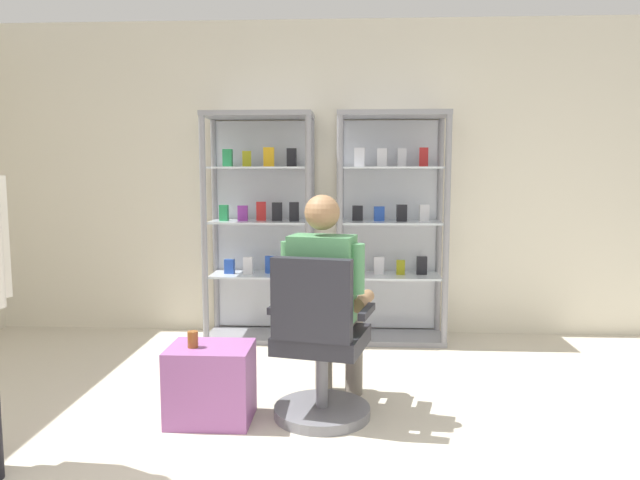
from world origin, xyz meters
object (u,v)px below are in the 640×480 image
Objects in this scene: display_cabinet_left at (261,225)px; office_chair at (319,353)px; display_cabinet_right at (391,226)px; seated_shopkeeper at (327,293)px; tea_glass at (193,339)px; storage_crate at (211,383)px.

office_chair is at bearing -71.20° from display_cabinet_left.
display_cabinet_right is at bearing 73.78° from office_chair.
display_cabinet_left is 1.98× the size of office_chair.
seated_shopkeeper is at bearing 77.16° from office_chair.
tea_glass is (-0.74, -0.22, -0.23)m from seated_shopkeeper.
office_chair is 0.72m from tea_glass.
tea_glass is at bearing -123.99° from display_cabinet_right.
office_chair is 0.74× the size of seated_shopkeeper.
display_cabinet_right is at bearing 56.01° from tea_glass.
display_cabinet_right is 1.67m from seated_shopkeeper.
display_cabinet_left is 1.92m from storage_crate.
display_cabinet_left is 1.93m from office_chair.
storage_crate is at bearing -122.43° from display_cabinet_right.
office_chair is 0.64m from storage_crate.
office_chair is at bearing 4.86° from tea_glass.
tea_glass is (-0.12, -1.80, -0.48)m from display_cabinet_left.
display_cabinet_left is 1.47× the size of seated_shopkeeper.
display_cabinet_left and display_cabinet_right have the same top height.
storage_crate is at bearing -90.86° from display_cabinet_left.
display_cabinet_left is at bearing 89.14° from storage_crate.
display_cabinet_right is 20.53× the size of tea_glass.
display_cabinet_right is 1.98× the size of office_chair.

